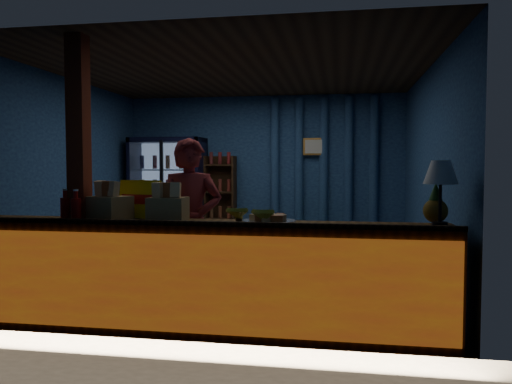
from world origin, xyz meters
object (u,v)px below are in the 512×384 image
table_lamp (441,175)px  green_chair (316,243)px  shopkeeper (190,226)px  pastry_tray (269,220)px

table_lamp → green_chair: bearing=108.7°
shopkeeper → table_lamp: bearing=-24.0°
pastry_tray → shopkeeper: bearing=149.7°
shopkeeper → green_chair: shopkeeper is taller
green_chair → table_lamp: size_ratio=1.17×
green_chair → pastry_tray: 3.40m
green_chair → table_lamp: bearing=94.7°
shopkeeper → pastry_tray: 0.99m
green_chair → table_lamp: (1.13, -3.35, 1.08)m
green_chair → pastry_tray: size_ratio=1.33×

